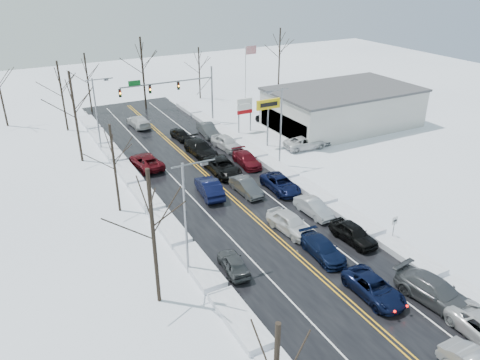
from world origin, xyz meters
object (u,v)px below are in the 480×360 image
traffic_signal_mast (178,89)px  dealership_building (343,107)px  flagpole (247,73)px  oncoming_car_0 (209,195)px  tires_plus_sign (268,107)px

traffic_signal_mast → dealership_building: traffic_signal_mast is taller
traffic_signal_mast → flagpole: bearing=9.7°
flagpole → oncoming_car_0: bearing=-126.2°
flagpole → oncoming_car_0: size_ratio=1.92×
traffic_signal_mast → tires_plus_sign: size_ratio=2.21×
flagpole → dealership_building: flagpole is taller
traffic_signal_mast → flagpole: size_ratio=1.33×
traffic_signal_mast → flagpole: (11.72, 2.01, 0.45)m
tires_plus_sign → dealership_building: 13.82m
flagpole → dealership_building: size_ratio=0.49×
traffic_signal_mast → tires_plus_sign: 13.92m
tires_plus_sign → dealership_building: bearing=8.5°
flagpole → traffic_signal_mast: bearing=-170.3°
tires_plus_sign → oncoming_car_0: tires_plus_sign is taller
flagpole → dealership_building: 15.24m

